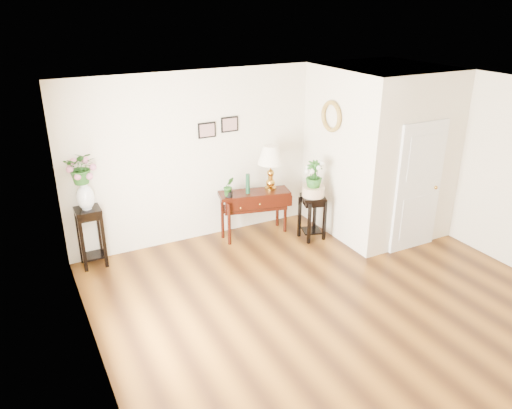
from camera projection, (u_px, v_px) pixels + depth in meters
floor at (333, 304)px, 6.72m from camera, size 6.00×5.50×0.02m
ceiling at (348, 95)px, 5.63m from camera, size 6.00×5.50×0.02m
wall_back at (243, 152)px, 8.43m from camera, size 6.00×0.02×2.80m
wall_left at (91, 263)px, 4.91m from camera, size 0.02×5.50×2.80m
wall_right at (504, 172)px, 7.44m from camera, size 0.02×5.50×2.80m
partition at (378, 150)px, 8.52m from camera, size 1.80×1.95×2.80m
door at (418, 187)px, 7.83m from camera, size 0.90×0.05×2.10m
art_print_left at (207, 130)px, 7.96m from camera, size 0.30×0.02×0.25m
art_print_right at (230, 124)px, 8.11m from camera, size 0.30×0.02×0.25m
wall_ornament at (331, 116)px, 7.97m from camera, size 0.07×0.51×0.51m
console_table at (254, 213)px, 8.52m from camera, size 1.25×0.65×0.79m
table_lamp at (271, 169)px, 8.36m from camera, size 0.57×0.57×0.77m
green_vase at (248, 184)px, 8.25m from camera, size 0.07×0.07×0.34m
potted_plant at (229, 187)px, 8.11m from camera, size 0.19×0.16×0.32m
plant_stand_a at (91, 237)px, 7.52m from camera, size 0.37×0.37×0.94m
porcelain_vase at (85, 194)px, 7.25m from camera, size 0.31×0.31×0.45m
lily_arrangement at (81, 167)px, 7.09m from camera, size 0.54×0.51×0.49m
plant_stand_b at (312, 217)px, 8.40m from camera, size 0.46×0.46×0.77m
ceramic_bowl at (313, 191)px, 8.22m from camera, size 0.38×0.38×0.16m
narcissus at (314, 175)px, 8.11m from camera, size 0.35×0.35×0.48m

